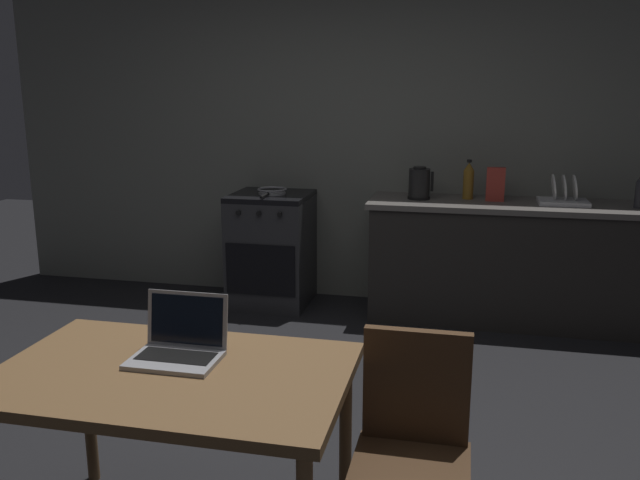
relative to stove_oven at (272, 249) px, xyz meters
name	(u,v)px	position (x,y,z in m)	size (l,w,h in m)	color
ground_plane	(261,445)	(0.56, -2.10, -0.44)	(12.00, 12.00, 0.00)	black
back_wall	(388,136)	(0.86, 0.35, 0.88)	(6.40, 0.10, 2.64)	slate
kitchen_counter	(516,262)	(1.87, 0.00, 0.00)	(2.16, 0.64, 0.89)	#282623
stove_oven	(272,249)	(0.00, 0.00, 0.00)	(0.60, 0.62, 0.89)	#2D2D30
dining_table	(173,389)	(0.49, -2.87, 0.21)	(1.26, 0.80, 0.73)	brown
chair	(413,442)	(1.34, -2.78, 0.06)	(0.40, 0.40, 0.88)	#4C331E
laptop	(179,346)	(0.47, -2.77, 0.33)	(0.32, 0.26, 0.23)	#99999E
electric_kettle	(419,184)	(1.14, 0.00, 0.56)	(0.19, 0.16, 0.24)	black
frying_pan	(272,191)	(0.02, -0.03, 0.47)	(0.23, 0.40, 0.05)	gray
cereal_box	(495,184)	(1.69, 0.02, 0.57)	(0.13, 0.05, 0.25)	#B2382D
dish_rack	(563,197)	(2.16, 0.00, 0.49)	(0.34, 0.26, 0.21)	silver
bottle_b	(468,180)	(1.50, 0.08, 0.58)	(0.08, 0.08, 0.29)	#8C601E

